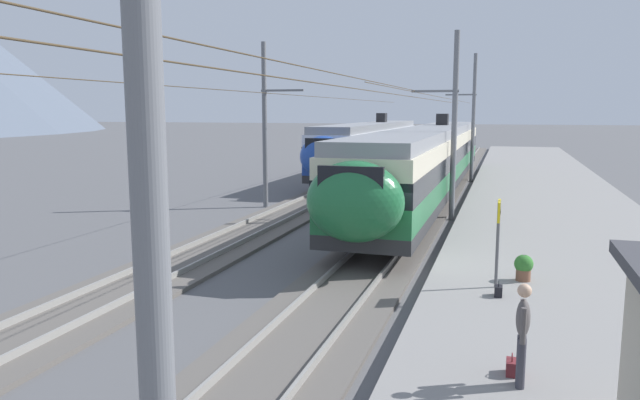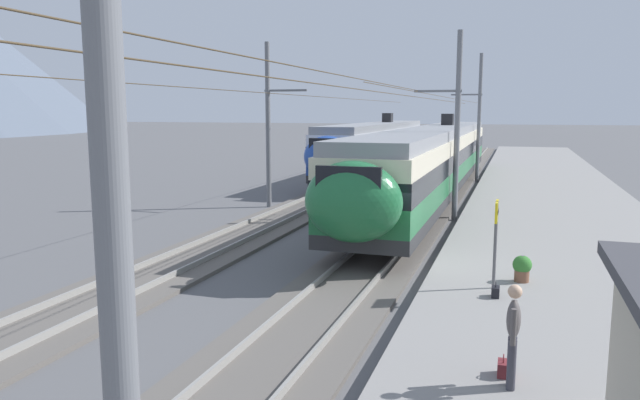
# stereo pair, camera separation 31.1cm
# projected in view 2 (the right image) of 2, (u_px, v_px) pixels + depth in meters

# --- Properties ---
(ground_plane) EXTENTS (400.00, 400.00, 0.00)m
(ground_plane) POSITION_uv_depth(u_px,v_px,m) (403.00, 274.00, 17.46)
(ground_plane) COLOR #565659
(platform_slab) EXTENTS (120.00, 7.89, 0.38)m
(platform_slab) POSITION_uv_depth(u_px,v_px,m) (582.00, 282.00, 15.95)
(platform_slab) COLOR gray
(platform_slab) RESTS_ON ground
(track_near) EXTENTS (120.00, 3.00, 0.28)m
(track_near) POSITION_uv_depth(u_px,v_px,m) (364.00, 268.00, 17.82)
(track_near) COLOR #5B5651
(track_near) RESTS_ON ground
(track_far) EXTENTS (120.00, 3.00, 0.28)m
(track_far) POSITION_uv_depth(u_px,v_px,m) (201.00, 254.00, 19.54)
(track_far) COLOR #5B5651
(track_far) RESTS_ON ground
(train_near_platform) EXTENTS (35.21, 3.01, 4.27)m
(train_near_platform) POSITION_uv_depth(u_px,v_px,m) (435.00, 158.00, 32.06)
(train_near_platform) COLOR #2D2D30
(train_near_platform) RESTS_ON track_near
(train_far_track) EXTENTS (24.62, 2.87, 4.27)m
(train_far_track) POSITION_uv_depth(u_px,v_px,m) (375.00, 146.00, 42.96)
(train_far_track) COLOR #2D2D30
(train_far_track) RESTS_ON track_far
(catenary_mast_west) EXTENTS (48.85, 2.02, 7.72)m
(catenary_mast_west) POSITION_uv_depth(u_px,v_px,m) (95.00, 219.00, 3.88)
(catenary_mast_west) COLOR slate
(catenary_mast_west) RESTS_ON ground
(catenary_mast_mid) EXTENTS (48.85, 2.02, 8.08)m
(catenary_mast_mid) POSITION_uv_depth(u_px,v_px,m) (454.00, 124.00, 25.43)
(catenary_mast_mid) COLOR slate
(catenary_mast_mid) RESTS_ON ground
(catenary_mast_east) EXTENTS (48.85, 2.02, 8.45)m
(catenary_mast_east) POSITION_uv_depth(u_px,v_px,m) (477.00, 117.00, 39.35)
(catenary_mast_east) COLOR slate
(catenary_mast_east) RESTS_ON ground
(catenary_mast_far_side) EXTENTS (48.85, 2.16, 7.99)m
(catenary_mast_far_side) POSITION_uv_depth(u_px,v_px,m) (271.00, 123.00, 28.93)
(catenary_mast_far_side) COLOR slate
(catenary_mast_far_side) RESTS_ON ground
(platform_sign) EXTENTS (0.70, 0.08, 2.18)m
(platform_sign) POSITION_uv_depth(u_px,v_px,m) (496.00, 225.00, 14.55)
(platform_sign) COLOR #59595B
(platform_sign) RESTS_ON platform_slab
(passenger_walking) EXTENTS (0.53, 0.22, 1.69)m
(passenger_walking) POSITION_uv_depth(u_px,v_px,m) (513.00, 331.00, 9.34)
(passenger_walking) COLOR #383842
(passenger_walking) RESTS_ON platform_slab
(handbag_beside_passenger) EXTENTS (0.32, 0.18, 0.38)m
(handbag_beside_passenger) POSITION_uv_depth(u_px,v_px,m) (503.00, 368.00, 9.88)
(handbag_beside_passenger) COLOR maroon
(handbag_beside_passenger) RESTS_ON platform_slab
(handbag_near_sign) EXTENTS (0.32, 0.18, 0.38)m
(handbag_near_sign) POSITION_uv_depth(u_px,v_px,m) (495.00, 292.00, 14.06)
(handbag_near_sign) COLOR black
(handbag_near_sign) RESTS_ON platform_slab
(potted_plant_platform_edge) EXTENTS (0.48, 0.48, 0.69)m
(potted_plant_platform_edge) POSITION_uv_depth(u_px,v_px,m) (522.00, 267.00, 15.29)
(potted_plant_platform_edge) COLOR brown
(potted_plant_platform_edge) RESTS_ON platform_slab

